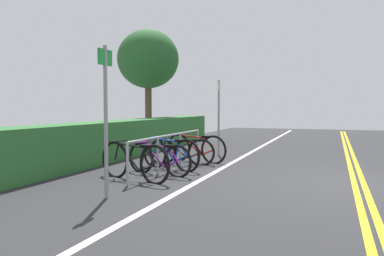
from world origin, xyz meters
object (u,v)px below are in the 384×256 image
bicycle_0 (134,161)px  sign_post_near (106,107)px  bicycle_3 (182,152)px  sign_post_far (219,110)px  tree_mid (148,60)px  bicycle_2 (170,154)px  bicycle_4 (196,148)px  bicycle_1 (159,159)px  bike_rack (170,144)px

bicycle_0 → sign_post_near: size_ratio=0.75×
bicycle_3 → sign_post_near: size_ratio=0.70×
sign_post_near → sign_post_far: 5.80m
tree_mid → bicycle_3: bearing=-146.2°
bicycle_2 → bicycle_4: size_ratio=0.93×
tree_mid → sign_post_far: bearing=-127.5°
bicycle_1 → bicycle_3: bearing=2.2°
bike_rack → tree_mid: size_ratio=0.89×
bicycle_2 → sign_post_far: sign_post_far is taller
tree_mid → bike_rack: bearing=-149.8°
bicycle_0 → sign_post_far: 4.48m
bicycle_2 → tree_mid: size_ratio=0.38×
bicycle_3 → bicycle_4: size_ratio=0.92×
bicycle_2 → sign_post_far: size_ratio=0.75×
bicycle_2 → bicycle_3: size_ratio=1.00×
bicycle_2 → bicycle_4: (1.32, -0.14, -0.00)m
bicycle_1 → sign_post_near: bearing=-177.0°
sign_post_near → tree_mid: size_ratio=0.54×
bicycle_2 → sign_post_far: 3.07m
bicycle_4 → sign_post_far: sign_post_far is taller
sign_post_near → bicycle_0: bearing=11.6°
bicycle_1 → sign_post_far: bearing=-3.9°
tree_mid → bicycle_0: bearing=-155.9°
sign_post_near → sign_post_far: size_ratio=1.08×
bicycle_1 → bicycle_3: 1.43m
bicycle_1 → sign_post_far: size_ratio=0.74×
bicycle_1 → bicycle_2: size_ratio=0.99×
bicycle_4 → sign_post_near: 4.35m
bicycle_2 → sign_post_near: 3.09m
sign_post_far → sign_post_near: bearing=178.7°
sign_post_near → bike_rack: bearing=3.0°
bike_rack → bicycle_4: bearing=-5.4°
bicycle_3 → sign_post_near: (-3.61, -0.17, 1.08)m
bike_rack → sign_post_near: sign_post_near is taller
bicycle_1 → bicycle_3: size_ratio=0.99×
bike_rack → bicycle_1: (-0.66, -0.04, -0.25)m
bicycle_0 → bicycle_1: bearing=-14.0°
bicycle_2 → bicycle_4: bearing=-6.2°
bike_rack → sign_post_far: bearing=-5.5°
bicycle_0 → bicycle_3: 2.17m
bicycle_3 → sign_post_far: bearing=-7.8°
bicycle_3 → tree_mid: size_ratio=0.37×
tree_mid → bicycle_1: bearing=-152.2°
bicycle_0 → bicycle_4: size_ratio=1.00×
bicycle_0 → bicycle_1: bicycle_0 is taller
bicycle_0 → bicycle_4: 2.79m
bicycle_1 → tree_mid: size_ratio=0.37×
bicycle_1 → bicycle_2: bicycle_2 is taller
bicycle_4 → bicycle_2: bearing=173.8°
bicycle_3 → sign_post_near: sign_post_near is taller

